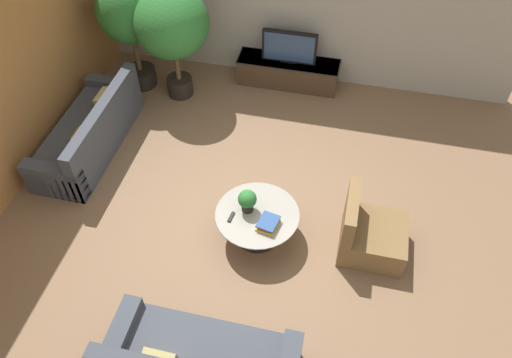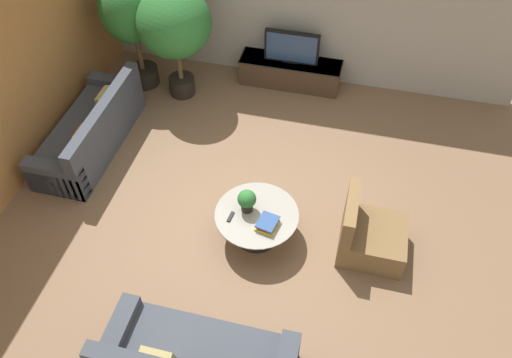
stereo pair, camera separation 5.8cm
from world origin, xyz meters
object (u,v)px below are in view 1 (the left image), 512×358
(media_console, at_px, (288,72))
(potted_palm_tall, at_px, (129,15))
(potted_palm_corner, at_px, (172,26))
(potted_plant_tabletop, at_px, (247,200))
(armchair_wicker, at_px, (369,234))
(television, at_px, (289,47))
(coffee_table, at_px, (257,220))
(couch_by_wall, at_px, (90,133))

(media_console, height_order, potted_palm_tall, potted_palm_tall)
(media_console, xyz_separation_m, potted_palm_corner, (-1.72, -0.68, 1.04))
(media_console, height_order, potted_plant_tabletop, potted_plant_tabletop)
(media_console, distance_m, potted_palm_corner, 2.12)
(potted_palm_tall, distance_m, potted_palm_corner, 0.75)
(armchair_wicker, bearing_deg, media_console, 27.02)
(television, xyz_separation_m, potted_palm_tall, (-2.46, -0.57, 0.57))
(potted_palm_tall, height_order, potted_palm_corner, potted_palm_tall)
(coffee_table, xyz_separation_m, armchair_wicker, (1.40, 0.13, -0.04))
(television, relative_size, coffee_table, 0.86)
(television, bearing_deg, couch_by_wall, -139.29)
(couch_by_wall, height_order, potted_plant_tabletop, couch_by_wall)
(couch_by_wall, bearing_deg, media_console, 130.73)
(couch_by_wall, distance_m, armchair_wicker, 4.29)
(coffee_table, bearing_deg, potted_palm_tall, 134.58)
(potted_palm_tall, height_order, potted_plant_tabletop, potted_palm_tall)
(potted_plant_tabletop, bearing_deg, potted_palm_corner, 125.08)
(armchair_wicker, bearing_deg, coffee_table, 95.26)
(coffee_table, bearing_deg, couch_by_wall, 159.32)
(television, height_order, couch_by_wall, television)
(media_console, height_order, television, television)
(media_console, xyz_separation_m, couch_by_wall, (-2.59, -2.23, 0.04))
(potted_palm_tall, bearing_deg, media_console, 13.06)
(television, distance_m, coffee_table, 3.31)
(couch_by_wall, relative_size, armchair_wicker, 2.52)
(media_console, height_order, armchair_wicker, armchair_wicker)
(potted_plant_tabletop, bearing_deg, armchair_wicker, 3.22)
(media_console, xyz_separation_m, armchair_wicker, (1.61, -3.15, 0.03))
(coffee_table, distance_m, armchair_wicker, 1.40)
(potted_palm_tall, distance_m, potted_plant_tabletop, 3.74)
(potted_plant_tabletop, bearing_deg, television, 91.33)
(coffee_table, distance_m, potted_plant_tabletop, 0.34)
(armchair_wicker, bearing_deg, television, 27.03)
(potted_palm_corner, bearing_deg, armchair_wicker, -36.59)
(potted_plant_tabletop, bearing_deg, media_console, 91.33)
(couch_by_wall, relative_size, potted_palm_corner, 1.16)
(couch_by_wall, bearing_deg, potted_palm_corner, 150.75)
(television, xyz_separation_m, couch_by_wall, (-2.59, -2.22, -0.45))
(armchair_wicker, bearing_deg, couch_by_wall, 77.53)
(couch_by_wall, relative_size, potted_plant_tabletop, 6.77)
(television, bearing_deg, potted_palm_corner, -158.41)
(coffee_table, xyz_separation_m, couch_by_wall, (-2.80, 1.06, -0.03))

